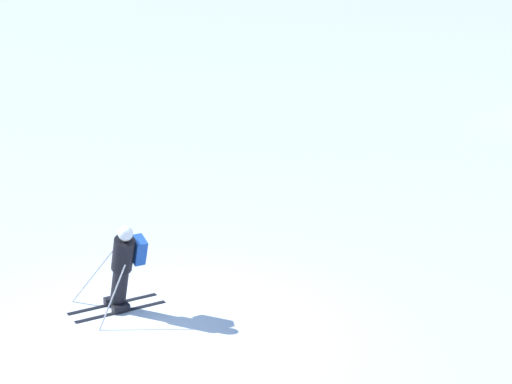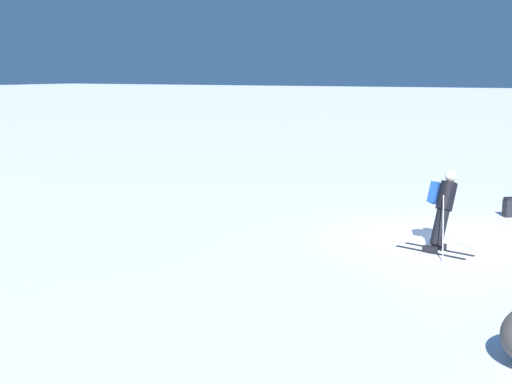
% 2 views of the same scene
% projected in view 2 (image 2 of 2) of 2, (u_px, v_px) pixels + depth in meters
% --- Properties ---
extents(ground_plane, '(300.00, 300.00, 0.00)m').
position_uv_depth(ground_plane, '(449.00, 239.00, 15.67)').
color(ground_plane, white).
extents(skier, '(1.47, 1.65, 1.66)m').
position_uv_depth(skier, '(443.00, 206.00, 14.69)').
color(skier, black).
rests_on(skier, ground).
extents(spare_backpack, '(0.36, 0.37, 0.50)m').
position_uv_depth(spare_backpack, '(510.00, 207.00, 17.99)').
color(spare_backpack, black).
rests_on(spare_backpack, ground).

